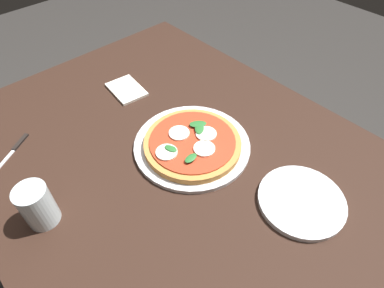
{
  "coord_description": "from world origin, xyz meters",
  "views": [
    {
      "loc": [
        -0.45,
        0.35,
        1.39
      ],
      "look_at": [
        -0.02,
        -0.05,
        0.76
      ],
      "focal_mm": 30.08,
      "sensor_mm": 36.0,
      "label": 1
    }
  ],
  "objects_px": {
    "glass_cup": "(37,206)",
    "knife": "(13,151)",
    "dining_table": "(175,178)",
    "plate_white": "(301,201)",
    "pizza": "(192,143)",
    "serving_tray": "(192,145)",
    "napkin": "(126,89)"
  },
  "relations": [
    {
      "from": "glass_cup",
      "to": "knife",
      "type": "bearing_deg",
      "value": -5.98
    },
    {
      "from": "dining_table",
      "to": "plate_white",
      "type": "relative_size",
      "value": 5.96
    },
    {
      "from": "pizza",
      "to": "glass_cup",
      "type": "relative_size",
      "value": 2.45
    },
    {
      "from": "serving_tray",
      "to": "napkin",
      "type": "height_order",
      "value": "serving_tray"
    },
    {
      "from": "napkin",
      "to": "knife",
      "type": "xyz_separation_m",
      "value": [
        -0.02,
        0.38,
        -0.0
      ]
    },
    {
      "from": "plate_white",
      "to": "napkin",
      "type": "xyz_separation_m",
      "value": [
        0.63,
        0.05,
        -0.0
      ]
    },
    {
      "from": "serving_tray",
      "to": "plate_white",
      "type": "bearing_deg",
      "value": -167.82
    },
    {
      "from": "napkin",
      "to": "knife",
      "type": "distance_m",
      "value": 0.38
    },
    {
      "from": "pizza",
      "to": "plate_white",
      "type": "height_order",
      "value": "pizza"
    },
    {
      "from": "knife",
      "to": "glass_cup",
      "type": "distance_m",
      "value": 0.26
    },
    {
      "from": "serving_tray",
      "to": "pizza",
      "type": "bearing_deg",
      "value": 142.77
    },
    {
      "from": "dining_table",
      "to": "serving_tray",
      "type": "distance_m",
      "value": 0.13
    },
    {
      "from": "knife",
      "to": "glass_cup",
      "type": "relative_size",
      "value": 1.45
    },
    {
      "from": "napkin",
      "to": "pizza",
      "type": "bearing_deg",
      "value": 176.99
    },
    {
      "from": "dining_table",
      "to": "glass_cup",
      "type": "distance_m",
      "value": 0.38
    },
    {
      "from": "plate_white",
      "to": "glass_cup",
      "type": "bearing_deg",
      "value": 51.43
    },
    {
      "from": "plate_white",
      "to": "knife",
      "type": "height_order",
      "value": "plate_white"
    },
    {
      "from": "serving_tray",
      "to": "pizza",
      "type": "xyz_separation_m",
      "value": [
        -0.01,
        0.01,
        0.02
      ]
    },
    {
      "from": "serving_tray",
      "to": "glass_cup",
      "type": "distance_m",
      "value": 0.4
    },
    {
      "from": "pizza",
      "to": "dining_table",
      "type": "bearing_deg",
      "value": 64.47
    },
    {
      "from": "napkin",
      "to": "glass_cup",
      "type": "xyz_separation_m",
      "value": [
        -0.27,
        0.4,
        0.05
      ]
    },
    {
      "from": "serving_tray",
      "to": "dining_table",
      "type": "bearing_deg",
      "value": 73.48
    },
    {
      "from": "pizza",
      "to": "napkin",
      "type": "bearing_deg",
      "value": -3.01
    },
    {
      "from": "dining_table",
      "to": "serving_tray",
      "type": "xyz_separation_m",
      "value": [
        -0.02,
        -0.05,
        0.12
      ]
    },
    {
      "from": "dining_table",
      "to": "knife",
      "type": "relative_size",
      "value": 7.84
    },
    {
      "from": "pizza",
      "to": "plate_white",
      "type": "distance_m",
      "value": 0.3
    },
    {
      "from": "pizza",
      "to": "napkin",
      "type": "height_order",
      "value": "pizza"
    },
    {
      "from": "serving_tray",
      "to": "plate_white",
      "type": "height_order",
      "value": "plate_white"
    },
    {
      "from": "pizza",
      "to": "plate_white",
      "type": "xyz_separation_m",
      "value": [
        -0.3,
        -0.07,
        -0.02
      ]
    },
    {
      "from": "serving_tray",
      "to": "napkin",
      "type": "relative_size",
      "value": 2.4
    },
    {
      "from": "plate_white",
      "to": "knife",
      "type": "xyz_separation_m",
      "value": [
        0.61,
        0.43,
        -0.0
      ]
    },
    {
      "from": "plate_white",
      "to": "knife",
      "type": "distance_m",
      "value": 0.75
    }
  ]
}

